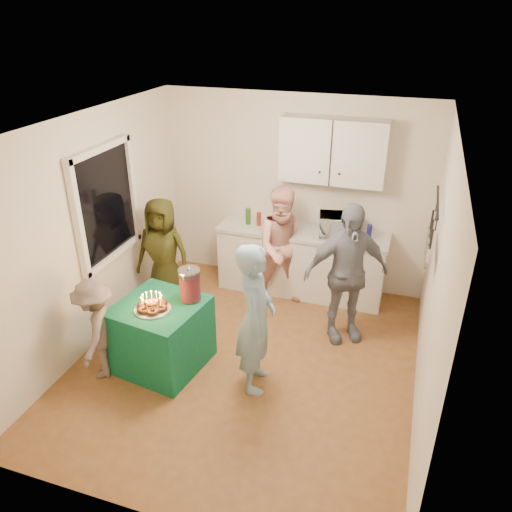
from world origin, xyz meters
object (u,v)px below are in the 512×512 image
(microwave, at_px, (339,225))
(child_near_left, at_px, (96,330))
(counter, at_px, (301,263))
(woman_back_left, at_px, (163,254))
(party_table, at_px, (162,335))
(woman_back_center, at_px, (285,248))
(man_birthday, at_px, (256,319))
(punch_jar, at_px, (190,286))
(woman_back_right, at_px, (346,274))

(microwave, height_order, child_near_left, microwave)
(counter, relative_size, woman_back_left, 1.50)
(party_table, xyz_separation_m, woman_back_left, (-0.54, 1.14, 0.35))
(woman_back_left, distance_m, woman_back_center, 1.54)
(man_birthday, relative_size, woman_back_left, 1.10)
(microwave, bearing_deg, man_birthday, -114.15)
(punch_jar, xyz_separation_m, woman_back_left, (-0.82, 0.93, -0.20))
(microwave, height_order, woman_back_center, woman_back_center)
(man_birthday, height_order, child_near_left, man_birthday)
(counter, bearing_deg, woman_back_left, -151.39)
(microwave, distance_m, man_birthday, 2.06)
(man_birthday, distance_m, woman_back_left, 1.96)
(party_table, relative_size, woman_back_left, 0.58)
(counter, height_order, woman_back_left, woman_back_left)
(counter, relative_size, punch_jar, 6.47)
(counter, xyz_separation_m, woman_back_left, (-1.60, -0.87, 0.30))
(microwave, relative_size, woman_back_right, 0.30)
(counter, bearing_deg, party_table, -117.70)
(woman_back_left, xyz_separation_m, woman_back_right, (2.31, -0.00, 0.11))
(woman_back_right, bearing_deg, microwave, 76.98)
(woman_back_right, bearing_deg, woman_back_center, 120.04)
(woman_back_left, height_order, woman_back_center, woman_back_center)
(counter, bearing_deg, woman_back_center, -112.22)
(woman_back_center, distance_m, child_near_left, 2.49)
(microwave, height_order, party_table, microwave)
(party_table, relative_size, child_near_left, 0.76)
(party_table, distance_m, woman_back_left, 1.31)
(counter, xyz_separation_m, punch_jar, (-0.78, -1.80, 0.50))
(man_birthday, height_order, woman_back_right, woman_back_right)
(man_birthday, bearing_deg, party_table, 77.75)
(punch_jar, xyz_separation_m, woman_back_center, (0.63, 1.45, -0.13))
(woman_back_right, bearing_deg, punch_jar, -176.82)
(microwave, relative_size, woman_back_center, 0.31)
(punch_jar, distance_m, woman_back_center, 1.59)
(party_table, bearing_deg, microwave, 52.91)
(man_birthday, bearing_deg, counter, -12.59)
(man_birthday, xyz_separation_m, woman_back_right, (0.70, 1.12, 0.04))
(party_table, distance_m, punch_jar, 0.65)
(microwave, bearing_deg, party_table, -138.40)
(punch_jar, bearing_deg, microwave, 55.48)
(party_table, height_order, punch_jar, punch_jar)
(child_near_left, bearing_deg, punch_jar, 105.06)
(microwave, bearing_deg, child_near_left, -142.51)
(punch_jar, distance_m, man_birthday, 0.82)
(party_table, height_order, woman_back_left, woman_back_left)
(party_table, relative_size, woman_back_right, 0.50)
(counter, bearing_deg, child_near_left, -124.17)
(microwave, height_order, man_birthday, man_birthday)
(counter, distance_m, woman_back_center, 0.53)
(punch_jar, bearing_deg, man_birthday, -13.73)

